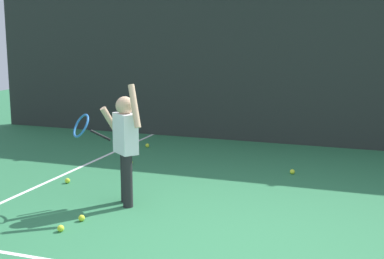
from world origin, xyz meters
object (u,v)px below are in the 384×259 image
Objects in this scene: tennis_ball_0 at (61,228)px; tennis_ball_2 at (82,218)px; tennis_ball_3 at (130,162)px; tennis_ball_5 at (147,145)px; tennis_ball_7 at (67,181)px; tennis_ball_1 at (292,172)px; tennis_player at (124,140)px.

tennis_ball_0 is 0.32m from tennis_ball_2.
tennis_ball_3 is 1.13m from tennis_ball_5.
tennis_ball_1 is at bearing 28.28° from tennis_ball_7.
tennis_player reaches higher than tennis_ball_3.
tennis_player is at bearing 77.74° from tennis_ball_0.
tennis_ball_2 is at bearing -76.03° from tennis_ball_3.
tennis_player is 2.98m from tennis_ball_5.
tennis_ball_5 is at bearing 102.11° from tennis_ball_3.
tennis_ball_5 is (-0.24, 1.11, 0.00)m from tennis_ball_3.
tennis_ball_1 is at bearing 89.08° from tennis_player.
tennis_ball_0 and tennis_ball_7 have the same top height.
tennis_ball_5 is (-0.80, 3.37, 0.00)m from tennis_ball_2.
tennis_ball_0 is 1.00× the size of tennis_ball_5.
tennis_ball_2 is 1.44m from tennis_ball_7.
tennis_player is at bearing 75.11° from tennis_ball_2.
tennis_player is 20.46× the size of tennis_ball_2.
tennis_ball_0 is at bearing -121.52° from tennis_ball_1.
tennis_ball_3 is at bearing 101.48° from tennis_ball_0.
tennis_ball_7 is at bearing -151.72° from tennis_ball_1.
tennis_ball_2 is at bearing -66.68° from tennis_player.
tennis_ball_0 is 1.00× the size of tennis_ball_3.
tennis_ball_2 is at bearing -124.04° from tennis_ball_1.
tennis_ball_1 is at bearing 58.48° from tennis_ball_0.
tennis_ball_1 is 2.28m from tennis_ball_3.
tennis_player is 20.46× the size of tennis_ball_5.
tennis_ball_0 is 1.00× the size of tennis_ball_7.
tennis_ball_2 is at bearing -51.91° from tennis_ball_7.
tennis_ball_5 and tennis_ball_7 have the same top height.
tennis_ball_0 is 1.68m from tennis_ball_7.
tennis_ball_1 and tennis_ball_5 have the same top height.
tennis_player is 0.96m from tennis_ball_2.
tennis_player is 20.46× the size of tennis_ball_3.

